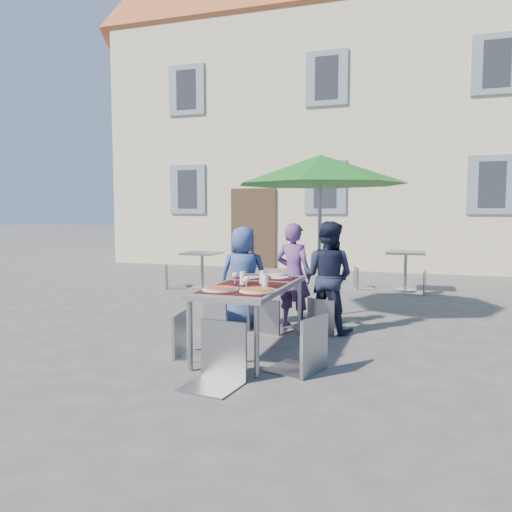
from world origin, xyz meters
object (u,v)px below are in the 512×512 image
(chair_2, at_px, (325,295))
(bg_chair_r_1, at_px, (420,268))
(cafe_table_1, at_px, (406,263))
(bg_chair_l_1, at_px, (361,265))
(child_0, at_px, (244,276))
(chair_1, at_px, (271,295))
(chair_4, at_px, (305,308))
(chair_3, at_px, (188,308))
(child_2, at_px, (328,277))
(patio_umbrella, at_px, (320,171))
(child_1, at_px, (294,275))
(chair_0, at_px, (220,290))
(dining_table, at_px, (252,289))
(chair_5, at_px, (218,316))
(cafe_table_0, at_px, (202,264))
(bg_chair_r_0, at_px, (232,263))
(pizza_near_right, at_px, (258,290))
(bg_chair_l_0, at_px, (171,262))
(pizza_near_left, at_px, (220,289))

(chair_2, relative_size, bg_chair_r_1, 1.02)
(cafe_table_1, bearing_deg, bg_chair_l_1, 175.49)
(bg_chair_l_1, bearing_deg, child_0, -106.42)
(chair_1, relative_size, chair_4, 0.80)
(child_0, height_order, chair_3, child_0)
(child_2, distance_m, patio_umbrella, 1.69)
(patio_umbrella, bearing_deg, child_2, -72.10)
(child_1, relative_size, chair_0, 1.53)
(dining_table, distance_m, chair_5, 1.12)
(chair_0, bearing_deg, chair_3, -84.14)
(child_2, distance_m, chair_4, 1.72)
(cafe_table_0, relative_size, bg_chair_r_0, 0.83)
(child_2, distance_m, cafe_table_0, 4.12)
(child_2, bearing_deg, chair_3, 65.47)
(pizza_near_right, distance_m, child_2, 1.70)
(bg_chair_l_0, bearing_deg, bg_chair_r_1, 9.31)
(pizza_near_right, height_order, child_1, child_1)
(pizza_near_left, xyz_separation_m, chair_5, (0.22, -0.60, -0.14))
(pizza_near_left, bearing_deg, bg_chair_r_0, 109.73)
(child_0, bearing_deg, dining_table, 101.65)
(pizza_near_left, relative_size, chair_3, 0.41)
(pizza_near_right, height_order, chair_5, chair_5)
(chair_0, distance_m, cafe_table_1, 4.68)
(child_2, height_order, chair_4, child_2)
(dining_table, height_order, child_0, child_0)
(bg_chair_r_1, bearing_deg, bg_chair_r_0, -170.57)
(chair_4, relative_size, patio_umbrella, 0.42)
(pizza_near_right, relative_size, patio_umbrella, 0.15)
(child_2, height_order, cafe_table_1, child_2)
(patio_umbrella, bearing_deg, chair_3, -110.83)
(child_2, distance_m, bg_chair_r_1, 3.73)
(cafe_table_0, xyz_separation_m, bg_chair_l_0, (-0.68, -0.02, 0.03))
(pizza_near_left, relative_size, pizza_near_right, 0.99)
(chair_3, xyz_separation_m, chair_4, (1.30, -0.13, 0.10))
(child_2, height_order, bg_chair_l_1, child_2)
(dining_table, bearing_deg, bg_chair_r_0, 113.94)
(chair_0, height_order, bg_chair_r_1, chair_0)
(chair_5, bearing_deg, chair_3, 132.59)
(dining_table, relative_size, pizza_near_right, 4.96)
(cafe_table_1, bearing_deg, pizza_near_right, -103.31)
(pizza_near_right, xyz_separation_m, cafe_table_0, (-2.62, 4.42, -0.26))
(bg_chair_l_1, bearing_deg, cafe_table_0, -160.96)
(chair_1, height_order, cafe_table_0, chair_1)
(chair_0, xyz_separation_m, bg_chair_r_1, (2.47, 3.92, -0.05))
(bg_chair_l_0, bearing_deg, chair_5, -58.18)
(chair_1, height_order, bg_chair_l_0, bg_chair_l_0)
(chair_4, relative_size, chair_5, 1.00)
(chair_4, bearing_deg, cafe_table_1, 81.91)
(bg_chair_r_1, bearing_deg, bg_chair_l_1, 166.37)
(patio_umbrella, bearing_deg, bg_chair_r_1, 62.13)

